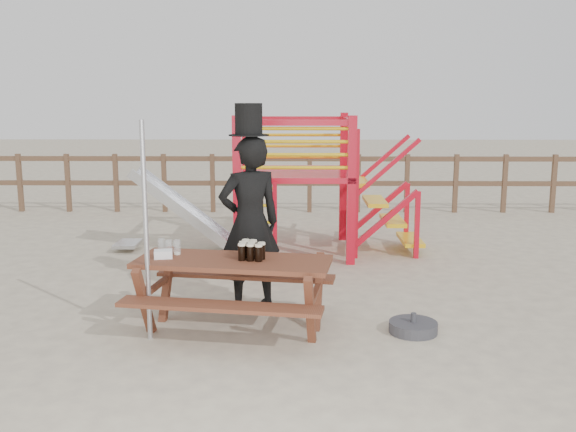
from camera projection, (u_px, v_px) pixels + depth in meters
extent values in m
plane|color=#C0B395|center=(273.00, 335.00, 6.42)|extent=(60.00, 60.00, 0.00)
cube|color=brown|center=(285.00, 159.00, 13.10)|extent=(15.00, 0.06, 0.10)
cube|color=brown|center=(285.00, 183.00, 13.19)|extent=(15.00, 0.06, 0.10)
cube|color=brown|center=(20.00, 183.00, 13.26)|extent=(0.09, 0.09, 1.20)
cube|color=brown|center=(68.00, 183.00, 13.25)|extent=(0.09, 0.09, 1.20)
cube|color=brown|center=(116.00, 183.00, 13.24)|extent=(0.09, 0.09, 1.20)
cube|color=brown|center=(164.00, 183.00, 13.22)|extent=(0.09, 0.09, 1.20)
cube|color=brown|center=(213.00, 183.00, 13.21)|extent=(0.09, 0.09, 1.20)
cube|color=brown|center=(261.00, 183.00, 13.20)|extent=(0.09, 0.09, 1.20)
cube|color=brown|center=(310.00, 183.00, 13.19)|extent=(0.09, 0.09, 1.20)
cube|color=brown|center=(358.00, 183.00, 13.17)|extent=(0.09, 0.09, 1.20)
cube|color=brown|center=(407.00, 183.00, 13.16)|extent=(0.09, 0.09, 1.20)
cube|color=brown|center=(456.00, 184.00, 13.15)|extent=(0.09, 0.09, 1.20)
cube|color=brown|center=(505.00, 184.00, 13.13)|extent=(0.09, 0.09, 1.20)
cube|color=brown|center=(554.00, 184.00, 13.12)|extent=(0.09, 0.09, 1.20)
cube|color=red|center=(237.00, 191.00, 8.99)|extent=(0.12, 0.12, 2.10)
cube|color=red|center=(352.00, 191.00, 8.97)|extent=(0.12, 0.12, 2.10)
cube|color=red|center=(246.00, 177.00, 10.56)|extent=(0.12, 0.12, 2.10)
cube|color=red|center=(343.00, 177.00, 10.54)|extent=(0.12, 0.12, 2.10)
cube|color=red|center=(295.00, 174.00, 9.74)|extent=(1.72, 1.72, 0.08)
cube|color=red|center=(295.00, 123.00, 8.80)|extent=(1.60, 0.08, 0.08)
cube|color=red|center=(295.00, 119.00, 10.38)|extent=(1.60, 0.08, 0.08)
cube|color=red|center=(241.00, 121.00, 9.60)|extent=(0.08, 1.60, 0.08)
cube|color=red|center=(348.00, 121.00, 9.58)|extent=(0.08, 1.60, 0.08)
cylinder|color=yellow|center=(294.00, 168.00, 8.92)|extent=(1.50, 0.05, 0.05)
cylinder|color=yellow|center=(295.00, 157.00, 10.49)|extent=(1.50, 0.05, 0.05)
cylinder|color=yellow|center=(294.00, 155.00, 8.88)|extent=(1.50, 0.05, 0.05)
cylinder|color=yellow|center=(295.00, 146.00, 10.46)|extent=(1.50, 0.05, 0.05)
cylinder|color=yellow|center=(294.00, 142.00, 8.85)|extent=(1.50, 0.05, 0.05)
cylinder|color=yellow|center=(295.00, 135.00, 10.42)|extent=(1.50, 0.05, 0.05)
cylinder|color=yellow|center=(295.00, 129.00, 8.82)|extent=(1.50, 0.05, 0.05)
cylinder|color=yellow|center=(295.00, 124.00, 10.39)|extent=(1.50, 0.05, 0.05)
cube|color=red|center=(249.00, 225.00, 8.92)|extent=(0.06, 0.06, 1.20)
cube|color=red|center=(275.00, 225.00, 8.92)|extent=(0.06, 0.06, 1.20)
cylinder|color=yellow|center=(262.00, 256.00, 9.00)|extent=(0.36, 0.04, 0.04)
cylinder|color=yellow|center=(262.00, 239.00, 8.96)|extent=(0.36, 0.04, 0.04)
cylinder|color=yellow|center=(262.00, 222.00, 8.91)|extent=(0.36, 0.04, 0.04)
cylinder|color=yellow|center=(262.00, 205.00, 8.87)|extent=(0.36, 0.04, 0.04)
cylinder|color=yellow|center=(262.00, 188.00, 8.83)|extent=(0.36, 0.04, 0.04)
cube|color=yellow|center=(357.00, 182.00, 9.75)|extent=(0.30, 0.90, 0.06)
cube|color=yellow|center=(375.00, 201.00, 9.80)|extent=(0.30, 0.90, 0.06)
cube|color=yellow|center=(393.00, 220.00, 9.85)|extent=(0.30, 0.90, 0.06)
cube|color=yellow|center=(410.00, 240.00, 9.90)|extent=(0.30, 0.90, 0.06)
cube|color=red|center=(386.00, 218.00, 9.39)|extent=(0.95, 0.08, 0.86)
cube|color=red|center=(379.00, 208.00, 10.27)|extent=(0.95, 0.08, 0.86)
cube|color=silver|center=(184.00, 211.00, 9.86)|extent=(1.53, 0.55, 1.21)
cube|color=silver|center=(181.00, 212.00, 9.59)|extent=(1.58, 0.04, 1.28)
cube|color=silver|center=(187.00, 206.00, 10.12)|extent=(1.58, 0.04, 1.28)
cube|color=silver|center=(128.00, 244.00, 9.97)|extent=(0.35, 0.55, 0.05)
cube|color=brown|center=(233.00, 262.00, 6.41)|extent=(2.03, 1.02, 0.05)
cube|color=brown|center=(219.00, 306.00, 5.95)|extent=(1.96, 0.57, 0.04)
cube|color=brown|center=(246.00, 275.00, 6.98)|extent=(1.96, 0.57, 0.04)
cube|color=brown|center=(156.00, 294.00, 6.61)|extent=(0.26, 1.16, 0.70)
cube|color=brown|center=(314.00, 302.00, 6.34)|extent=(0.26, 1.16, 0.70)
imported|color=black|center=(250.00, 223.00, 7.10)|extent=(0.83, 0.70, 1.94)
cube|color=#0F980D|center=(245.00, 201.00, 7.20)|extent=(0.08, 0.05, 0.45)
cylinder|color=black|center=(249.00, 135.00, 6.92)|extent=(0.44, 0.44, 0.01)
cylinder|color=black|center=(249.00, 119.00, 6.89)|extent=(0.30, 0.30, 0.34)
cube|color=white|center=(244.00, 107.00, 7.00)|extent=(0.14, 0.06, 0.04)
cylinder|color=#B2B2B7|center=(146.00, 233.00, 6.13)|extent=(0.05, 0.05, 2.14)
cylinder|color=#343438|center=(413.00, 327.00, 6.48)|extent=(0.49, 0.49, 0.11)
cylinder|color=#343438|center=(413.00, 317.00, 6.46)|extent=(0.06, 0.06, 0.09)
cube|color=white|center=(163.00, 254.00, 6.45)|extent=(0.20, 0.17, 0.08)
cylinder|color=black|center=(242.00, 253.00, 6.35)|extent=(0.07, 0.07, 0.15)
cylinder|color=beige|center=(242.00, 245.00, 6.33)|extent=(0.08, 0.08, 0.02)
cylinder|color=black|center=(250.00, 253.00, 6.33)|extent=(0.07, 0.07, 0.15)
cylinder|color=beige|center=(250.00, 245.00, 6.32)|extent=(0.08, 0.08, 0.02)
cylinder|color=black|center=(259.00, 254.00, 6.31)|extent=(0.07, 0.07, 0.15)
cylinder|color=beige|center=(259.00, 245.00, 6.30)|extent=(0.08, 0.08, 0.02)
cylinder|color=black|center=(243.00, 251.00, 6.44)|extent=(0.07, 0.07, 0.15)
cylinder|color=beige|center=(243.00, 243.00, 6.42)|extent=(0.08, 0.08, 0.02)
cylinder|color=black|center=(251.00, 252.00, 6.41)|extent=(0.07, 0.07, 0.15)
cylinder|color=beige|center=(251.00, 243.00, 6.40)|extent=(0.08, 0.08, 0.02)
cylinder|color=black|center=(262.00, 252.00, 6.40)|extent=(0.07, 0.07, 0.15)
cylinder|color=beige|center=(261.00, 243.00, 6.38)|extent=(0.08, 0.08, 0.02)
cylinder|color=black|center=(246.00, 249.00, 6.53)|extent=(0.07, 0.07, 0.15)
cylinder|color=beige|center=(246.00, 240.00, 6.52)|extent=(0.08, 0.08, 0.02)
cylinder|color=black|center=(253.00, 249.00, 6.51)|extent=(0.07, 0.07, 0.15)
cylinder|color=beige|center=(253.00, 241.00, 6.50)|extent=(0.08, 0.08, 0.02)
cylinder|color=silver|center=(177.00, 247.00, 6.59)|extent=(0.07, 0.07, 0.15)
cylinder|color=beige|center=(177.00, 253.00, 6.61)|extent=(0.07, 0.07, 0.02)
cylinder|color=silver|center=(169.00, 247.00, 6.60)|extent=(0.07, 0.07, 0.15)
cylinder|color=beige|center=(169.00, 253.00, 6.61)|extent=(0.07, 0.07, 0.02)
cylinder|color=silver|center=(162.00, 246.00, 6.65)|extent=(0.07, 0.07, 0.15)
cylinder|color=beige|center=(162.00, 252.00, 6.66)|extent=(0.07, 0.07, 0.02)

